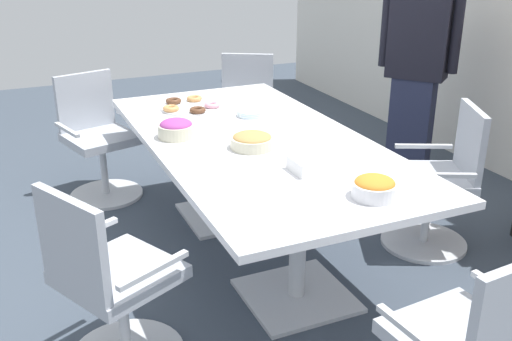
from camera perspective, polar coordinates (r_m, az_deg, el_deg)
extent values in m
cube|color=#3D4754|center=(3.76, 0.00, -7.86)|extent=(10.00, 10.00, 0.01)
cube|color=silver|center=(3.45, 0.00, 2.77)|extent=(2.40, 1.20, 0.04)
cube|color=silver|center=(4.20, -3.04, -4.21)|extent=(0.56, 0.56, 0.02)
cylinder|color=silver|center=(4.05, -3.14, 0.31)|extent=(0.09, 0.09, 0.69)
cube|color=silver|center=(3.33, 3.91, -11.93)|extent=(0.56, 0.56, 0.02)
cylinder|color=silver|center=(3.14, 4.08, -6.53)|extent=(0.09, 0.09, 0.69)
cylinder|color=silver|center=(2.86, -12.66, -13.69)|extent=(0.05, 0.05, 0.41)
cube|color=#ADB2BC|center=(2.73, -13.07, -9.71)|extent=(0.62, 0.62, 0.06)
cube|color=#ADB2BC|center=(2.51, -17.34, -6.83)|extent=(0.41, 0.23, 0.42)
cube|color=silver|center=(2.85, -16.30, -5.83)|extent=(0.19, 0.34, 0.02)
cube|color=silver|center=(2.50, -9.83, -9.42)|extent=(0.19, 0.34, 0.02)
cube|color=#ADB2BC|center=(2.41, 19.12, -15.25)|extent=(0.50, 0.50, 0.06)
cube|color=silver|center=(2.19, 14.98, -15.01)|extent=(0.37, 0.06, 0.02)
cube|color=silver|center=(2.51, 23.36, -10.99)|extent=(0.37, 0.06, 0.02)
cylinder|color=silver|center=(3.98, 15.82, -6.65)|extent=(0.72, 0.72, 0.02)
cylinder|color=silver|center=(3.89, 16.15, -3.87)|extent=(0.05, 0.05, 0.41)
cube|color=#ADB2BC|center=(3.79, 16.52, -0.70)|extent=(0.61, 0.61, 0.06)
cube|color=#ADB2BC|center=(3.77, 20.00, 2.64)|extent=(0.41, 0.22, 0.42)
cube|color=silver|center=(3.53, 17.68, -0.45)|extent=(0.18, 0.35, 0.02)
cube|color=silver|center=(3.97, 15.86, 2.27)|extent=(0.18, 0.35, 0.02)
cylinder|color=silver|center=(5.12, -1.06, 0.84)|extent=(0.74, 0.74, 0.02)
cylinder|color=silver|center=(5.05, -1.07, 3.11)|extent=(0.05, 0.05, 0.41)
cube|color=#ADB2BC|center=(4.98, -1.09, 5.65)|extent=(0.63, 0.63, 0.06)
cube|color=#ADB2BC|center=(5.12, -0.83, 8.89)|extent=(0.25, 0.40, 0.42)
cube|color=silver|center=(4.92, 1.75, 6.90)|extent=(0.33, 0.21, 0.02)
cube|color=silver|center=(4.98, -3.92, 7.04)|extent=(0.33, 0.21, 0.02)
cylinder|color=silver|center=(4.64, -14.20, -2.24)|extent=(0.67, 0.67, 0.02)
cylinder|color=silver|center=(4.56, -14.45, 0.23)|extent=(0.05, 0.05, 0.41)
cube|color=#ADB2BC|center=(4.48, -14.73, 2.99)|extent=(0.57, 0.57, 0.06)
cube|color=#ADB2BC|center=(4.59, -16.17, 6.46)|extent=(0.16, 0.43, 0.42)
cube|color=silver|center=(4.54, -12.10, 5.10)|extent=(0.36, 0.13, 0.02)
cube|color=silver|center=(4.35, -17.78, 3.77)|extent=(0.36, 0.13, 0.02)
cube|color=#232842|center=(4.91, 14.67, 4.03)|extent=(0.38, 0.35, 0.82)
cube|color=black|center=(4.74, 15.53, 12.44)|extent=(0.48, 0.44, 0.65)
cylinder|color=black|center=(4.68, 18.77, 12.37)|extent=(0.11, 0.11, 0.58)
cylinder|color=black|center=(4.80, 12.44, 13.23)|extent=(0.11, 0.11, 0.58)
cylinder|color=beige|center=(3.49, -7.70, 3.80)|extent=(0.21, 0.21, 0.08)
ellipsoid|color=#9E3D8E|center=(3.48, -7.73, 4.40)|extent=(0.19, 0.19, 0.07)
cylinder|color=beige|center=(3.29, -0.37, 2.71)|extent=(0.24, 0.24, 0.06)
ellipsoid|color=tan|center=(3.28, -0.38, 3.22)|extent=(0.21, 0.21, 0.06)
cylinder|color=white|center=(2.73, 11.33, -1.86)|extent=(0.21, 0.21, 0.07)
ellipsoid|color=orange|center=(2.71, 11.39, -1.18)|extent=(0.18, 0.18, 0.06)
cylinder|color=white|center=(4.07, -6.36, 6.06)|extent=(0.40, 0.40, 0.01)
torus|color=brown|center=(3.92, -5.65, 5.82)|extent=(0.11, 0.11, 0.03)
torus|color=pink|center=(4.04, -4.25, 6.33)|extent=(0.11, 0.11, 0.03)
torus|color=tan|center=(4.21, -5.97, 6.92)|extent=(0.11, 0.11, 0.03)
torus|color=brown|center=(4.16, -7.97, 6.66)|extent=(0.11, 0.11, 0.03)
torus|color=tan|center=(3.99, -8.20, 5.96)|extent=(0.11, 0.11, 0.03)
cylinder|color=white|center=(3.87, -0.45, 5.32)|extent=(0.19, 0.19, 0.01)
cylinder|color=silver|center=(3.87, -0.45, 5.40)|extent=(0.19, 0.19, 0.01)
cylinder|color=white|center=(3.87, -0.45, 5.49)|extent=(0.19, 0.19, 0.01)
cylinder|color=silver|center=(3.87, -0.45, 5.57)|extent=(0.19, 0.19, 0.01)
cylinder|color=white|center=(3.87, -0.45, 5.66)|extent=(0.19, 0.19, 0.01)
cylinder|color=silver|center=(3.86, -0.45, 5.74)|extent=(0.19, 0.19, 0.01)
cube|color=white|center=(2.97, 5.15, 0.56)|extent=(0.17, 0.17, 0.07)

